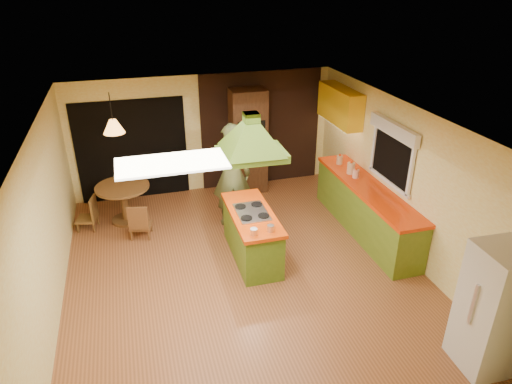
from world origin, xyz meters
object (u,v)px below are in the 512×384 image
object	(u,v)px
wall_oven	(248,141)
dining_table	(124,196)
refrigerator	(496,309)
man	(232,175)
kitchen_island	(252,234)
canister_large	(351,168)

from	to	relation	value
wall_oven	dining_table	xyz separation A→B (m)	(-2.64, -0.74, -0.58)
wall_oven	refrigerator	bearing A→B (deg)	-73.71
refrigerator	man	bearing A→B (deg)	119.93
man	refrigerator	distance (m)	4.73
kitchen_island	man	bearing A→B (deg)	92.82
wall_oven	canister_large	world-z (taller)	wall_oven
refrigerator	dining_table	world-z (taller)	refrigerator
kitchen_island	wall_oven	size ratio (longest dim) A/B	0.76
kitchen_island	dining_table	world-z (taller)	kitchen_island
dining_table	wall_oven	bearing A→B (deg)	15.57
kitchen_island	refrigerator	distance (m)	3.71
man	wall_oven	world-z (taller)	wall_oven
man	wall_oven	bearing A→B (deg)	-108.66
dining_table	refrigerator	bearing A→B (deg)	-49.69
man	wall_oven	size ratio (longest dim) A/B	0.90
refrigerator	wall_oven	size ratio (longest dim) A/B	0.75
canister_large	refrigerator	bearing A→B (deg)	-90.69
refrigerator	canister_large	distance (m)	3.85
refrigerator	wall_oven	bearing A→B (deg)	107.52
man	dining_table	size ratio (longest dim) A/B	2.00
kitchen_island	wall_oven	xyz separation A→B (m)	(0.64, 2.57, 0.68)
dining_table	canister_large	xyz separation A→B (m)	(4.16, -1.01, 0.50)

